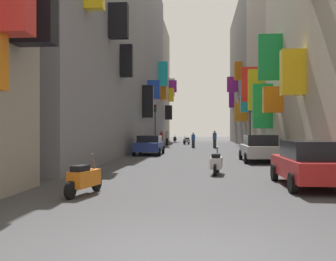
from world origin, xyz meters
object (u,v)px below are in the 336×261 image
Objects in this scene: scooter_orange at (84,179)px; traffic_light_near_corner at (250,117)px; scooter_silver at (187,141)px; pedestrian_near_right at (215,139)px; pedestrian_near_left at (161,138)px; scooter_white at (216,163)px; pedestrian_crossing at (193,140)px; scooter_black at (175,139)px; parked_car_red at (311,163)px; parked_car_silver at (260,148)px; pedestrian_mid_street at (167,138)px; parked_car_blue at (149,144)px; traffic_light_far_corner at (155,118)px.

traffic_light_near_corner reaches higher than scooter_orange.
pedestrian_near_right is (3.17, -9.89, 0.42)m from scooter_silver.
scooter_silver is at bearing 68.49° from pedestrian_near_left.
scooter_white is (2.43, -33.21, 0.00)m from scooter_silver.
pedestrian_crossing is 0.36× the size of traffic_light_near_corner.
scooter_orange is at bearing -89.42° from scooter_black.
parked_car_red is at bearing -75.52° from pedestrian_near_left.
traffic_light_near_corner reaches higher than pedestrian_near_right.
parked_car_silver is 2.39× the size of scooter_silver.
parked_car_red is at bearing -81.80° from scooter_silver.
pedestrian_mid_street is (-7.44, 33.07, 0.10)m from parked_car_red.
parked_car_silver is at bearing 67.76° from scooter_white.
traffic_light_far_corner is at bearing 94.70° from parked_car_blue.
scooter_white is 27.26m from pedestrian_near_left.
scooter_orange is 26.07m from traffic_light_near_corner.
parked_car_blue is 2.19× the size of scooter_orange.
parked_car_blue reaches higher than scooter_silver.
scooter_silver is 1.03× the size of pedestrian_near_right.
scooter_white is 0.43× the size of traffic_light_far_corner.
parked_car_red is 44.23m from scooter_black.
scooter_orange is 32.35m from pedestrian_near_left.
scooter_silver is 1.04× the size of pedestrian_mid_street.
scooter_white is 19.81m from traffic_light_near_corner.
pedestrian_near_right reaches higher than scooter_orange.
traffic_light_near_corner reaches higher than pedestrian_near_left.
pedestrian_near_right is at bearing 80.88° from scooter_orange.
parked_car_blue is 2.39× the size of pedestrian_near_left.
pedestrian_near_right is (4.63, 28.85, 0.42)m from scooter_orange.
traffic_light_far_corner reaches higher than scooter_silver.
parked_car_red is 27.80m from pedestrian_crossing.
scooter_white is 23.34m from pedestrian_near_right.
parked_car_silver is (7.14, -5.85, 0.05)m from parked_car_blue.
scooter_orange is 1.26× the size of pedestrian_crossing.
pedestrian_crossing is (2.48, 29.58, 0.30)m from scooter_orange.
scooter_black is at bearing 96.18° from scooter_white.
traffic_light_far_corner is at bearing -94.29° from scooter_black.
parked_car_red is at bearing -81.19° from pedestrian_crossing.
pedestrian_near_left reaches higher than pedestrian_crossing.
scooter_silver is at bearing -74.61° from scooter_black.
parked_car_red is 29.98m from traffic_light_far_corner.
traffic_light_far_corner reaches higher than pedestrian_near_right.
scooter_silver is 15.43m from traffic_light_near_corner.
parked_car_red is at bearing -77.33° from pedestrian_mid_street.
parked_car_blue is 12.00m from pedestrian_near_right.
parked_car_silver is 21.57m from pedestrian_near_left.
traffic_light_near_corner is at bearing -68.87° from scooter_black.
pedestrian_crossing is 4.83m from traffic_light_far_corner.
scooter_white is (4.36, -40.23, 0.00)m from scooter_black.
scooter_orange is 0.45× the size of traffic_light_near_corner.
pedestrian_near_left is at bearing 92.12° from parked_car_blue.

